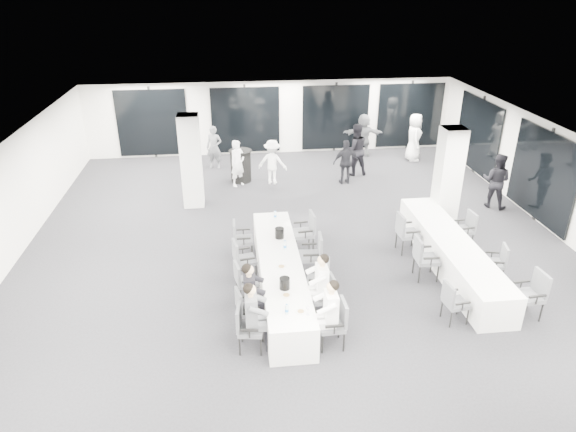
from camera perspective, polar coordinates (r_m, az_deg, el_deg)
The scene contains 43 objects.
room at distance 13.74m, azimuth 4.33°, elevation 3.79°, with size 14.04×16.04×2.84m.
column_left at distance 15.51m, azimuth -10.71°, elevation 6.00°, with size 0.60×0.60×2.80m, color silver.
column_right at distance 14.61m, azimuth 17.32°, elevation 4.06°, with size 0.60×0.60×2.80m, color silver.
banquet_table_main at distance 11.42m, azimuth -0.85°, elevation -6.57°, with size 0.90×5.00×0.75m, color white.
banquet_table_side at distance 12.85m, azimuth 17.65°, elevation -4.02°, with size 0.90×5.00×0.75m, color white.
cocktail_table at distance 17.48m, azimuth -5.27°, elevation 5.59°, with size 0.78×0.78×1.09m.
chair_main_left_near at distance 9.71m, azimuth -4.66°, elevation -12.01°, with size 0.53×0.57×0.93m.
chair_main_left_second at distance 10.26m, azimuth -4.77°, elevation -9.97°, with size 0.52×0.55×0.87m.
chair_main_left_mid at distance 11.08m, azimuth -4.99°, elevation -6.96°, with size 0.53×0.56×0.89m.
chair_main_left_fourth at distance 11.81m, azimuth -5.18°, elevation -4.58°, with size 0.56×0.60×0.95m.
chair_main_left_far at distance 12.71m, azimuth -5.34°, elevation -2.33°, with size 0.48×0.54×0.94m.
chair_main_right_near at distance 9.79m, azimuth 5.34°, elevation -11.52°, with size 0.50×0.56×0.97m.
chair_main_right_second at distance 10.58m, azimuth 4.25°, elevation -8.59°, with size 0.49×0.54×0.90m.
chair_main_right_mid at distance 11.05m, azimuth 3.71°, elevation -6.86°, with size 0.57×0.59×0.93m.
chair_main_right_fourth at distance 11.90m, azimuth 2.89°, elevation -4.07°, with size 0.54×0.60×1.01m.
chair_main_right_far at distance 12.92m, azimuth 2.07°, elevation -1.51°, with size 0.56×0.61×1.03m.
chair_side_left_near at distance 10.89m, azimuth 17.86°, elevation -8.91°, with size 0.50×0.54×0.88m.
chair_side_left_mid at distance 12.14m, azimuth 14.81°, elevation -4.29°, with size 0.53×0.59×1.02m.
chair_side_left_far at distance 13.18m, azimuth 12.92°, elevation -1.59°, with size 0.55×0.61×1.03m.
chair_side_right_near at distance 11.59m, azimuth 25.54°, elevation -7.62°, with size 0.55×0.60×1.02m.
chair_side_right_mid at distance 12.65m, azimuth 22.26°, elevation -4.58°, with size 0.54×0.56×0.88m.
chair_side_right_far at distance 13.96m, azimuth 19.18°, elevation -1.12°, with size 0.51×0.55×0.92m.
seated_guest_a at distance 9.53m, azimuth -3.72°, elevation -10.65°, with size 0.50×0.38×1.44m.
seated_guest_b at distance 10.10m, azimuth -3.94°, elevation -8.39°, with size 0.50×0.38×1.44m.
seated_guest_c at distance 9.61m, azimuth 4.42°, elevation -10.37°, with size 0.50×0.38×1.44m.
seated_guest_d at distance 10.39m, azimuth 3.43°, elevation -7.31°, with size 0.50×0.38×1.44m.
standing_guest_a at distance 17.00m, azimuth -5.62°, elevation 6.18°, with size 0.64×0.52×1.75m, color white.
standing_guest_b at distance 18.01m, azimuth 7.49°, elevation 7.70°, with size 1.00×0.61×2.07m, color black.
standing_guest_c at distance 17.12m, azimuth -1.75°, elevation 6.33°, with size 1.10×0.56×1.70m, color white.
standing_guest_d at distance 17.21m, azimuth 6.47°, elevation 6.29°, with size 1.00×0.56×1.71m, color black.
standing_guest_e at distance 19.93m, azimuth 13.88°, elevation 8.81°, with size 0.97×0.59×2.01m, color white.
standing_guest_f at distance 20.07m, azimuth 8.38°, elevation 9.19°, with size 1.72×0.66×1.87m, color #595C61.
standing_guest_g at distance 18.75m, azimuth -8.23°, elevation 7.84°, with size 0.64×0.51×1.74m, color #595C61.
standing_guest_h at distance 16.48m, azimuth 22.19°, elevation 4.02°, with size 0.92×0.56×1.90m, color black.
ice_bucket_near at distance 10.22m, azimuth -0.37°, elevation -7.49°, with size 0.21×0.21×0.24m, color black.
ice_bucket_far at distance 12.10m, azimuth -0.96°, elevation -1.90°, with size 0.22×0.22×0.25m, color black.
water_bottle_a at distance 9.53m, azimuth -0.13°, elevation -10.34°, with size 0.07×0.07×0.21m, color silver.
water_bottle_b at distance 11.58m, azimuth -0.34°, elevation -3.29°, with size 0.07×0.07×0.23m, color silver.
water_bottle_c at distance 13.04m, azimuth -1.43°, elevation 0.09°, with size 0.07×0.07×0.21m, color silver.
plate_a at distance 10.07m, azimuth -0.19°, elevation -8.78°, with size 0.22×0.22×0.03m.
plate_b at distance 9.64m, azimuth 1.42°, elevation -10.55°, with size 0.20×0.20×0.03m.
plate_c at distance 10.98m, azimuth -0.73°, elevation -5.63°, with size 0.22×0.22×0.03m.
wine_glass at distance 9.49m, azimuth 2.22°, elevation -10.19°, with size 0.07×0.07×0.19m.
Camera 1 is at (-1.62, -11.44, 6.39)m, focal length 32.00 mm.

